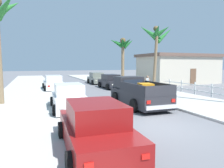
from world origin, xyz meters
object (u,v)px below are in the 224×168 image
Objects in this scene: pickup_truck at (137,93)px; palm_tree_left_fore at (123,47)px; roadside_house at (178,69)px; car_left_near at (53,83)px; car_left_mid at (111,82)px; car_right_mid at (95,129)px; pedestrian at (147,83)px; car_right_near at (69,98)px; palm_tree_left_mid at (156,36)px; car_left_far at (97,78)px.

pickup_truck is 16.16m from palm_tree_left_fore.
car_left_near is at bearing -173.47° from roadside_house.
car_left_mid is 16.83m from car_right_mid.
roadside_house is 11.38m from pedestrian.
roadside_house is at bearing 37.19° from pedestrian.
roadside_house is (17.30, 11.96, 1.33)m from car_right_near.
car_left_mid is at bearing -167.61° from roadside_house.
palm_tree_left_fore is at bearing 63.63° from car_right_mid.
palm_tree_left_mid reaches higher than car_left_near.
pickup_truck reaches higher than car_left_mid.
palm_tree_left_fore is (9.79, 4.39, 4.31)m from car_left_near.
car_left_far is (6.56, 21.21, 0.00)m from car_right_mid.
car_right_mid is at bearing -128.10° from pickup_truck.
palm_tree_left_mid is 0.63× the size of roadside_house.
palm_tree_left_fore is at bearing 80.24° from pedestrian.
car_left_near is at bearing 89.51° from car_right_near.
palm_tree_left_fore is at bearing 161.98° from roadside_house.
palm_tree_left_mid reaches higher than palm_tree_left_fore.
car_left_mid and car_left_far have the same top height.
pickup_truck is at bearing -2.63° from car_right_near.
palm_tree_left_fore is at bearing -13.16° from car_left_far.
palm_tree_left_mid reaches higher than car_right_mid.
pickup_truck is 6.62m from pedestrian.
car_left_mid is at bearing -4.28° from car_left_near.
roadside_house reaches higher than car_right_near.
palm_tree_left_mid is (10.14, 6.57, 4.80)m from car_right_near.
car_right_mid is at bearing -134.30° from roadside_house.
car_left_mid is 6.86m from palm_tree_left_mid.
car_left_mid is at bearing 114.74° from pedestrian.
roadside_house is at bearing -16.47° from car_left_far.
palm_tree_left_mid is (10.37, 12.58, 4.80)m from car_right_mid.
palm_tree_left_fore reaches higher than car_right_near.
pickup_truck is at bearing -67.42° from car_left_near.
car_right_near is 2.72× the size of pedestrian.
roadside_house reaches higher than car_left_far.
car_left_near is at bearing -155.86° from palm_tree_left_fore.
car_right_mid is 17.00m from palm_tree_left_mid.
roadside_house reaches higher than car_left_mid.
roadside_house is (7.43, -2.42, -2.98)m from palm_tree_left_fore.
pedestrian is at bearing 52.57° from car_right_mid.
palm_tree_left_mid is 9.61m from roadside_house.
car_right_mid is 1.00× the size of car_left_far.
car_right_mid is 23.16m from palm_tree_left_fore.
car_right_near is 1.00× the size of car_right_mid.
palm_tree_left_fore is at bearing 69.15° from pickup_truck.
palm_tree_left_mid is at bearing -37.24° from car_left_mid.
car_right_mid is (-4.56, -5.81, -0.08)m from pickup_truck.
palm_tree_left_fore is at bearing 24.14° from car_left_near.
car_left_near is 1.00× the size of car_left_mid.
pedestrian is at bearing -65.26° from car_left_mid.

